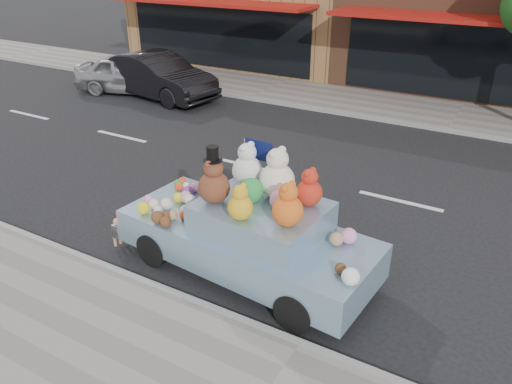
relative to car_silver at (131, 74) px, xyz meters
The scene contains 7 objects.
ground 11.54m from the car_silver, 18.56° to the right, with size 120.00×120.00×0.00m, color black.
far_sidewalk 11.30m from the car_silver, 14.55° to the left, with size 60.00×3.00×0.12m, color gray.
near_kerb 13.95m from the car_silver, 38.44° to the right, with size 60.00×0.12×0.13m, color gray.
far_kerb 11.02m from the car_silver, ahead, with size 60.00×0.12×0.13m, color gray.
car_silver is the anchor object (origin of this frame).
car_dark 1.24m from the car_silver, ahead, with size 1.62×4.66×1.54m, color black.
art_car 11.97m from the car_silver, 38.46° to the right, with size 4.62×2.13×2.27m.
Camera 1 is at (2.03, -9.74, 4.98)m, focal length 35.00 mm.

